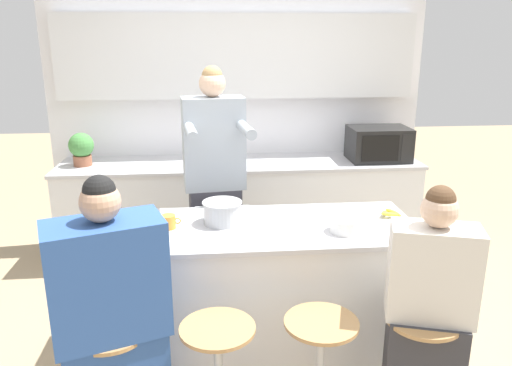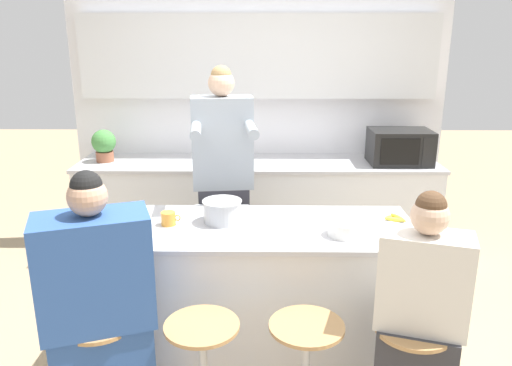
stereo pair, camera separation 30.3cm
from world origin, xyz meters
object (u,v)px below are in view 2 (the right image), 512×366
at_px(banana_bunch, 394,218).
at_px(potted_plant, 104,144).
at_px(kitchen_island, 256,291).
at_px(person_cooking, 223,193).
at_px(cooking_pot, 222,211).
at_px(coffee_cup_near, 169,219).
at_px(person_wrapped_blanket, 100,320).
at_px(fruit_bowl, 344,229).
at_px(person_seated_near, 417,333).
at_px(microwave, 400,147).

distance_m(banana_bunch, potted_plant, 2.74).
relative_size(kitchen_island, person_cooking, 1.07).
bearing_deg(potted_plant, banana_bunch, -34.06).
bearing_deg(kitchen_island, cooking_pot, 162.71).
distance_m(coffee_cup_near, potted_plant, 1.83).
relative_size(kitchen_island, coffee_cup_near, 16.23).
distance_m(person_cooking, person_wrapped_blanket, 1.45).
bearing_deg(banana_bunch, person_wrapped_blanket, -154.96).
bearing_deg(coffee_cup_near, fruit_bowl, -8.32).
distance_m(person_seated_near, coffee_cup_near, 1.54).
bearing_deg(person_cooking, coffee_cup_near, -120.49).
relative_size(kitchen_island, microwave, 3.61).
distance_m(person_wrapped_blanket, potted_plant, 2.41).
height_order(fruit_bowl, potted_plant, potted_plant).
bearing_deg(microwave, person_cooking, -148.98).
bearing_deg(person_cooking, potted_plant, 133.99).
bearing_deg(person_cooking, cooking_pot, -92.90).
bearing_deg(banana_bunch, fruit_bowl, -147.18).
bearing_deg(microwave, person_seated_near, -101.79).
bearing_deg(fruit_bowl, cooking_pot, 163.92).
height_order(kitchen_island, person_wrapped_blanket, person_wrapped_blanket).
xyz_separation_m(banana_bunch, microwave, (0.42, 1.49, 0.12)).
relative_size(fruit_bowl, potted_plant, 0.64).
xyz_separation_m(person_cooking, cooking_pot, (0.04, -0.59, 0.07)).
distance_m(fruit_bowl, banana_bunch, 0.41).
distance_m(cooking_pot, microwave, 2.11).
distance_m(kitchen_island, person_cooking, 0.83).
bearing_deg(cooking_pot, person_seated_near, -36.14).
bearing_deg(microwave, fruit_bowl, -114.03).
bearing_deg(person_wrapped_blanket, coffee_cup_near, 52.26).
xyz_separation_m(kitchen_island, potted_plant, (-1.41, 1.61, 0.60)).
bearing_deg(person_wrapped_blanket, person_seated_near, -19.25).
bearing_deg(banana_bunch, potted_plant, 145.94).
distance_m(fruit_bowl, microwave, 1.88).
distance_m(kitchen_island, cooking_pot, 0.56).
xyz_separation_m(person_wrapped_blanket, fruit_bowl, (1.27, 0.53, 0.27)).
height_order(person_seated_near, cooking_pot, person_seated_near).
bearing_deg(microwave, kitchen_island, -129.09).
bearing_deg(cooking_pot, person_wrapped_blanket, -126.73).
height_order(cooking_pot, coffee_cup_near, cooking_pot).
xyz_separation_m(fruit_bowl, coffee_cup_near, (-1.04, 0.15, 0.00)).
xyz_separation_m(person_cooking, coffee_cup_near, (-0.29, -0.64, 0.04)).
distance_m(person_cooking, cooking_pot, 0.59).
height_order(person_cooking, coffee_cup_near, person_cooking).
relative_size(coffee_cup_near, potted_plant, 0.41).
distance_m(kitchen_island, potted_plant, 2.22).
height_order(kitchen_island, microwave, microwave).
relative_size(kitchen_island, fruit_bowl, 10.33).
bearing_deg(banana_bunch, cooking_pot, -179.20).
relative_size(cooking_pot, fruit_bowl, 1.75).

